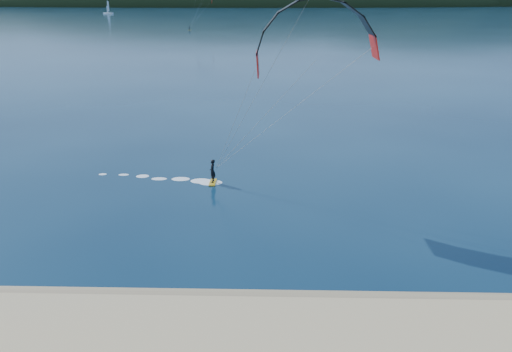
{
  "coord_description": "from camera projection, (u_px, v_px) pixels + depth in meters",
  "views": [
    {
      "loc": [
        5.68,
        -16.93,
        14.92
      ],
      "look_at": [
        4.99,
        10.0,
        5.0
      ],
      "focal_mm": 34.73,
      "sensor_mm": 36.0,
      "label": 1
    }
  ],
  "objects": [
    {
      "name": "wet_sand",
      "position": [
        156.0,
        303.0,
        25.38
      ],
      "size": [
        220.0,
        2.5,
        0.1
      ],
      "color": "#8A6E50",
      "rests_on": "ground"
    },
    {
      "name": "kitesurfer_far",
      "position": [
        203.0,
        0.0,
        207.77
      ],
      "size": [
        11.94,
        6.65,
        15.45
      ],
      "color": "#C19316",
      "rests_on": "ground"
    },
    {
      "name": "sailboat",
      "position": [
        108.0,
        13.0,
        394.49
      ],
      "size": [
        8.06,
        5.08,
        11.28
      ],
      "color": "white",
      "rests_on": "ground"
    },
    {
      "name": "headland",
      "position": [
        266.0,
        5.0,
        720.29
      ],
      "size": [
        1200.0,
        310.0,
        140.0
      ],
      "color": "black",
      "rests_on": "ground"
    },
    {
      "name": "kitesurfer_near",
      "position": [
        311.0,
        64.0,
        34.2
      ],
      "size": [
        22.92,
        7.13,
        13.59
      ],
      "color": "#C19316",
      "rests_on": "ground"
    }
  ]
}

